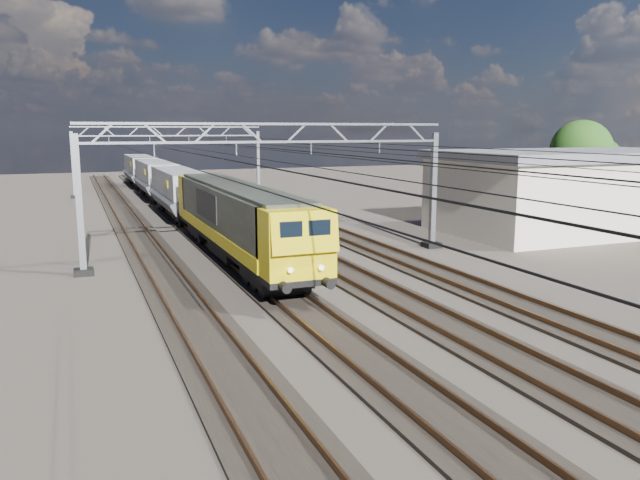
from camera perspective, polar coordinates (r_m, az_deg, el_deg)
name	(u,v)px	position (r m, az deg, el deg)	size (l,w,h in m)	color
ground	(302,276)	(29.25, -1.65, -3.32)	(160.00, 160.00, 0.00)	black
track_outer_west	(172,286)	(27.81, -13.37, -4.14)	(2.60, 140.00, 0.30)	black
track_loco	(261,278)	(28.63, -5.42, -3.50)	(2.60, 140.00, 0.30)	black
track_inner_east	(341,271)	(29.96, 1.95, -2.85)	(2.60, 140.00, 0.30)	black
track_outer_east	(414,264)	(31.74, 8.58, -2.23)	(2.60, 140.00, 0.30)	black
catenary_gantry_mid	(275,186)	(32.37, -4.13, 4.97)	(19.90, 0.90, 7.11)	gray
catenary_gantry_far	(170,157)	(67.50, -13.53, 7.35)	(19.90, 0.90, 7.11)	gray
overhead_wires	(253,148)	(36.09, -6.12, 8.39)	(12.03, 140.00, 0.53)	black
locomotive	(237,217)	(32.29, -7.64, 2.07)	(2.76, 21.10, 3.62)	black
hopper_wagon_lead	(180,189)	(49.55, -12.69, 4.56)	(3.38, 13.00, 3.25)	black
hopper_wagon_mid	(156,176)	(63.56, -14.75, 5.64)	(3.38, 13.00, 3.25)	black
hopper_wagon_third	(141,168)	(77.65, -16.07, 6.32)	(3.38, 13.00, 3.25)	black
industrial_shed	(576,190)	(45.78, 22.36, 4.24)	(18.60, 10.60, 5.40)	silver
tree_far	(586,153)	(57.02, 23.12, 7.32)	(5.54, 5.14, 7.59)	#372819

